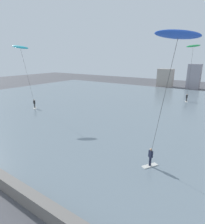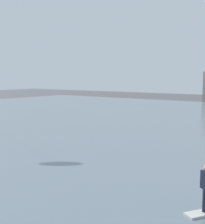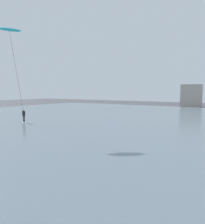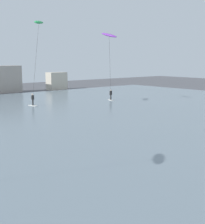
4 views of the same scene
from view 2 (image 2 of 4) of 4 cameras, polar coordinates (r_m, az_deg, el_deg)
water_bay at (r=30.34m, az=15.13°, el=-2.16°), size 84.00×52.00×0.10m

